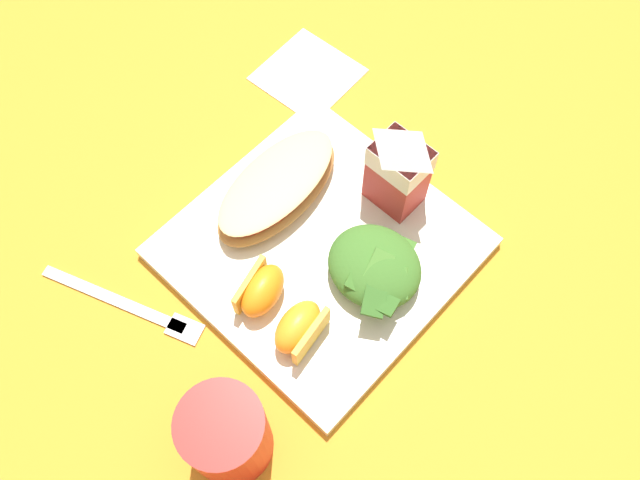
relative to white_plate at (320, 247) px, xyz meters
name	(u,v)px	position (x,y,z in m)	size (l,w,h in m)	color
ground	(320,251)	(0.00, 0.00, -0.01)	(3.00, 3.00, 0.00)	orange
white_plate	(320,247)	(0.00, 0.00, 0.00)	(0.28, 0.28, 0.02)	white
cheesy_pizza_bread	(277,188)	(-0.07, 0.01, 0.03)	(0.09, 0.17, 0.04)	#B77F42
green_salad_pile	(375,267)	(0.07, 0.01, 0.03)	(0.10, 0.10, 0.04)	#3D7028
milk_carton	(399,167)	(0.02, 0.10, 0.07)	(0.06, 0.04, 0.11)	#B7332D
orange_wedge_front	(262,291)	(0.00, -0.08, 0.03)	(0.05, 0.07, 0.04)	orange
orange_wedge_middle	(299,328)	(0.05, -0.09, 0.03)	(0.05, 0.06, 0.04)	orange
paper_napkin	(308,74)	(-0.18, 0.17, -0.01)	(0.11, 0.11, 0.00)	white
metal_fork	(134,308)	(-0.10, -0.18, -0.01)	(0.18, 0.08, 0.01)	silver
drinking_red_cup	(227,435)	(0.08, -0.21, 0.05)	(0.08, 0.08, 0.11)	red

